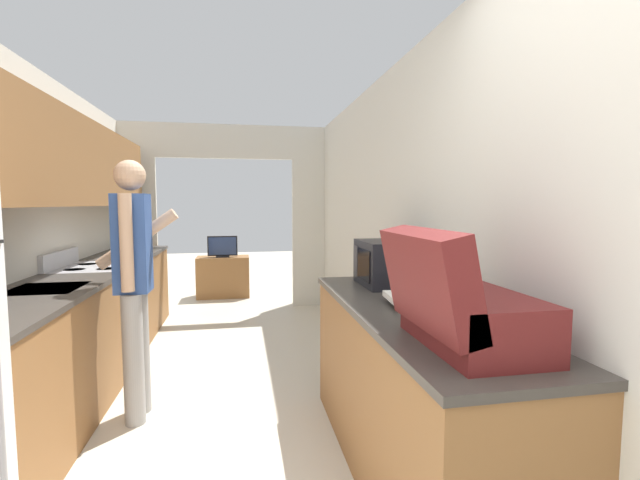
% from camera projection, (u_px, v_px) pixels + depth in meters
% --- Properties ---
extents(wall_left, '(0.38, 7.50, 2.50)m').
position_uv_depth(wall_left, '(16.00, 197.00, 2.87)').
color(wall_left, silver).
rests_on(wall_left, ground_plane).
extents(wall_right, '(0.06, 7.50, 2.50)m').
position_uv_depth(wall_right, '(417.00, 232.00, 2.95)').
color(wall_right, silver).
rests_on(wall_right, ground_plane).
extents(wall_far_with_doorway, '(3.10, 0.06, 2.50)m').
position_uv_depth(wall_far_with_doorway, '(226.00, 203.00, 5.79)').
color(wall_far_with_doorway, silver).
rests_on(wall_far_with_doorway, ground_plane).
extents(counter_left, '(0.62, 4.00, 0.91)m').
position_uv_depth(counter_left, '(88.00, 326.00, 3.48)').
color(counter_left, brown).
rests_on(counter_left, ground_plane).
extents(counter_right, '(0.62, 1.97, 0.91)m').
position_uv_depth(counter_right, '(410.00, 392.00, 2.26)').
color(counter_right, brown).
rests_on(counter_right, ground_plane).
extents(range_oven, '(0.66, 0.73, 1.05)m').
position_uv_depth(range_oven, '(99.00, 317.00, 3.73)').
color(range_oven, '#B7B7BC').
rests_on(range_oven, ground_plane).
extents(person, '(0.55, 0.37, 1.73)m').
position_uv_depth(person, '(134.00, 281.00, 2.83)').
color(person, '#9E9E9E').
rests_on(person, ground_plane).
extents(suitcase, '(0.46, 0.60, 0.45)m').
position_uv_depth(suitcase, '(457.00, 305.00, 1.61)').
color(suitcase, '#5B1919').
rests_on(suitcase, counter_right).
extents(microwave, '(0.37, 0.44, 0.29)m').
position_uv_depth(microwave, '(388.00, 263.00, 2.83)').
color(microwave, black).
rests_on(microwave, counter_right).
extents(book_stack, '(0.25, 0.27, 0.06)m').
position_uv_depth(book_stack, '(411.00, 300.00, 2.27)').
color(book_stack, black).
rests_on(book_stack, counter_right).
extents(tv_cabinet, '(0.79, 0.42, 0.63)m').
position_uv_depth(tv_cabinet, '(223.00, 277.00, 6.64)').
color(tv_cabinet, brown).
rests_on(tv_cabinet, ground_plane).
extents(television, '(0.45, 0.16, 0.32)m').
position_uv_depth(television, '(223.00, 247.00, 6.56)').
color(television, black).
rests_on(television, tv_cabinet).
extents(knife, '(0.17, 0.31, 0.02)m').
position_uv_depth(knife, '(126.00, 256.00, 4.33)').
color(knife, '#B7B7BC').
rests_on(knife, counter_left).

